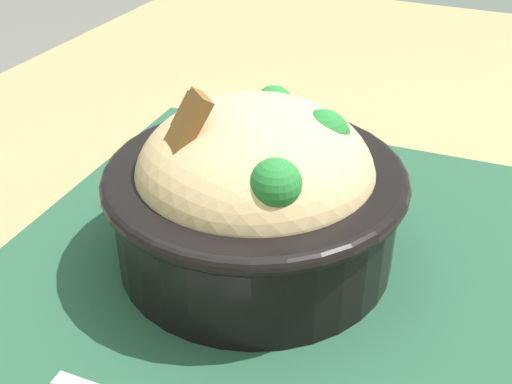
{
  "coord_description": "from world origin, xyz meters",
  "views": [
    {
      "loc": [
        0.29,
        0.14,
        1.01
      ],
      "look_at": [
        -0.03,
        0.0,
        0.79
      ],
      "focal_mm": 44.81,
      "sensor_mm": 36.0,
      "label": 1
    }
  ],
  "objects": [
    {
      "name": "table",
      "position": [
        0.0,
        0.0,
        0.67
      ],
      "size": [
        1.39,
        0.8,
        0.74
      ],
      "color": "#99754C",
      "rests_on": "ground_plane"
    },
    {
      "name": "placemat",
      "position": [
        0.0,
        0.01,
        0.74
      ],
      "size": [
        0.45,
        0.36,
        0.0
      ],
      "primitive_type": "cube",
      "rotation": [
        0.0,
        0.0,
        0.04
      ],
      "color": "#1E422D",
      "rests_on": "table"
    },
    {
      "name": "bowl",
      "position": [
        -0.03,
        0.0,
        0.79
      ],
      "size": [
        0.2,
        0.2,
        0.13
      ],
      "color": "black",
      "rests_on": "placemat"
    }
  ]
}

